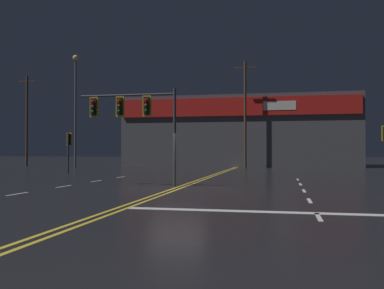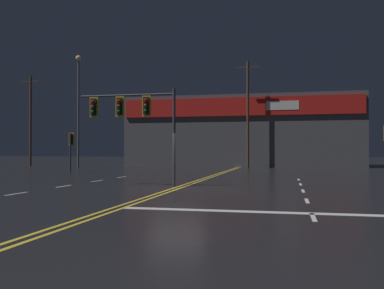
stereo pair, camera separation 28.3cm
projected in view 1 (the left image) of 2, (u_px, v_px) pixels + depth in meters
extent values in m
plane|color=black|center=(177.00, 189.00, 18.92)|extent=(200.00, 200.00, 0.00)
cube|color=gold|center=(174.00, 188.00, 18.95)|extent=(0.12, 60.00, 0.01)
cube|color=gold|center=(180.00, 188.00, 18.89)|extent=(0.12, 60.00, 0.01)
cube|color=silver|center=(17.00, 194.00, 16.52)|extent=(0.12, 1.40, 0.01)
cube|color=silver|center=(64.00, 186.00, 20.04)|extent=(0.12, 1.40, 0.01)
cube|color=silver|center=(96.00, 181.00, 23.56)|extent=(0.12, 1.40, 0.01)
cube|color=silver|center=(121.00, 177.00, 27.09)|extent=(0.12, 1.40, 0.01)
cube|color=silver|center=(319.00, 217.00, 10.75)|extent=(0.12, 1.40, 0.01)
cube|color=silver|center=(310.00, 201.00, 14.27)|extent=(0.12, 1.40, 0.01)
cube|color=silver|center=(304.00, 191.00, 17.79)|extent=(0.12, 1.40, 0.01)
cube|color=silver|center=(300.00, 184.00, 21.32)|extent=(0.12, 1.40, 0.01)
cube|color=silver|center=(298.00, 179.00, 24.84)|extent=(0.12, 1.40, 0.01)
cube|color=silver|center=(317.00, 213.00, 11.38)|extent=(10.49, 0.40, 0.01)
cylinder|color=#38383D|center=(175.00, 137.00, 20.01)|extent=(0.14, 0.14, 4.60)
cylinder|color=#38383D|center=(127.00, 95.00, 20.53)|extent=(4.73, 0.10, 0.10)
cube|color=black|center=(147.00, 106.00, 20.32)|extent=(0.28, 0.24, 0.84)
cube|color=gold|center=(147.00, 106.00, 20.32)|extent=(0.42, 0.08, 0.99)
sphere|color=red|center=(146.00, 100.00, 20.16)|extent=(0.17, 0.17, 0.17)
sphere|color=#543707|center=(146.00, 106.00, 20.16)|extent=(0.17, 0.17, 0.17)
sphere|color=#084513|center=(146.00, 111.00, 20.16)|extent=(0.17, 0.17, 0.17)
cube|color=black|center=(120.00, 106.00, 20.59)|extent=(0.28, 0.24, 0.84)
cube|color=gold|center=(120.00, 106.00, 20.59)|extent=(0.42, 0.08, 0.99)
sphere|color=red|center=(119.00, 101.00, 20.44)|extent=(0.17, 0.17, 0.17)
sphere|color=#543707|center=(119.00, 106.00, 20.44)|extent=(0.17, 0.17, 0.17)
sphere|color=#084513|center=(119.00, 111.00, 20.43)|extent=(0.17, 0.17, 0.17)
cube|color=black|center=(94.00, 107.00, 20.87)|extent=(0.28, 0.24, 0.84)
cube|color=gold|center=(94.00, 107.00, 20.87)|extent=(0.42, 0.08, 0.99)
sphere|color=red|center=(93.00, 102.00, 20.72)|extent=(0.17, 0.17, 0.17)
sphere|color=#543707|center=(93.00, 107.00, 20.72)|extent=(0.17, 0.17, 0.17)
sphere|color=#084513|center=(93.00, 112.00, 20.71)|extent=(0.17, 0.17, 0.17)
cylinder|color=#38383D|center=(68.00, 153.00, 32.67)|extent=(0.13, 0.13, 3.05)
cube|color=black|center=(69.00, 139.00, 32.86)|extent=(0.28, 0.24, 0.84)
cube|color=gold|center=(69.00, 139.00, 32.86)|extent=(0.42, 0.08, 0.99)
sphere|color=red|center=(68.00, 136.00, 32.71)|extent=(0.17, 0.17, 0.17)
sphere|color=#543707|center=(68.00, 139.00, 32.71)|extent=(0.17, 0.17, 0.17)
sphere|color=#084513|center=(68.00, 142.00, 32.71)|extent=(0.17, 0.17, 0.17)
cylinder|color=#59595E|center=(75.00, 114.00, 41.41)|extent=(0.20, 0.20, 10.54)
sphere|color=#F9D17A|center=(76.00, 58.00, 41.49)|extent=(0.56, 0.56, 0.56)
cube|color=#4C4C51|center=(241.00, 133.00, 48.57)|extent=(24.92, 10.00, 7.52)
cube|color=red|center=(236.00, 107.00, 43.62)|extent=(24.42, 0.20, 1.88)
cube|color=white|center=(280.00, 106.00, 42.67)|extent=(3.20, 0.16, 0.90)
cylinder|color=#4C3828|center=(27.00, 121.00, 47.20)|extent=(0.26, 0.26, 9.99)
cube|color=#4C3828|center=(27.00, 81.00, 47.26)|extent=(2.20, 0.12, 0.12)
cylinder|color=#4C3828|center=(245.00, 114.00, 42.26)|extent=(0.26, 0.26, 10.55)
cube|color=#4C3828|center=(245.00, 67.00, 42.33)|extent=(2.20, 0.12, 0.12)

